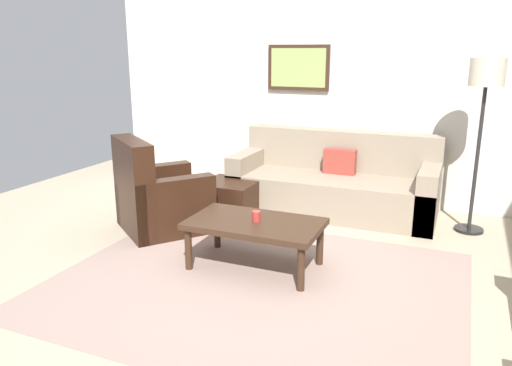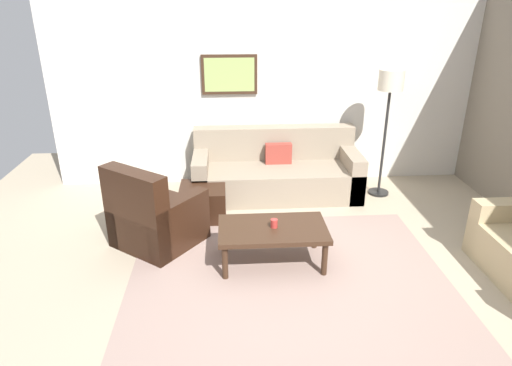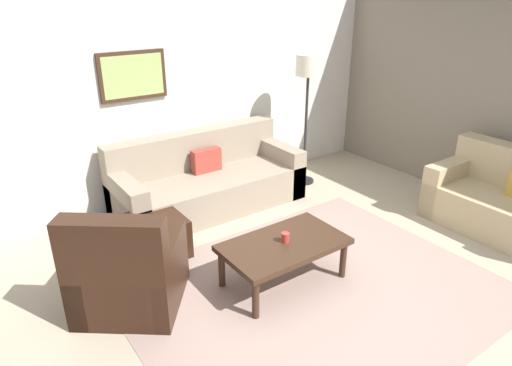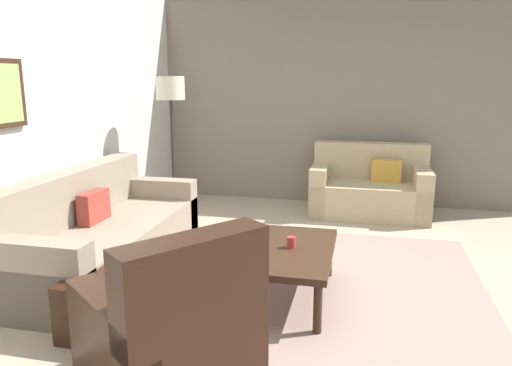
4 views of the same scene
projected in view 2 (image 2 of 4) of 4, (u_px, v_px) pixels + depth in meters
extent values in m
plane|color=tan|center=(288.00, 277.00, 4.43)|extent=(8.00, 8.00, 0.00)
cube|color=silver|center=(266.00, 86.00, 6.27)|extent=(6.00, 0.12, 2.80)
cube|color=gray|center=(288.00, 277.00, 4.43)|extent=(3.13, 2.52, 0.01)
cube|color=gray|center=(276.00, 180.00, 6.18)|extent=(2.25, 0.93, 0.42)
cube|color=gray|center=(274.00, 156.00, 6.41)|extent=(2.25, 0.24, 0.88)
cube|color=gray|center=(201.00, 176.00, 6.08)|extent=(0.20, 0.93, 0.62)
cube|color=gray|center=(350.00, 172.00, 6.20)|extent=(0.20, 0.93, 0.62)
cube|color=#99382D|center=(278.00, 153.00, 6.16)|extent=(0.36, 0.12, 0.28)
cube|color=tan|center=(509.00, 228.00, 4.72)|extent=(0.83, 0.20, 0.62)
cube|color=black|center=(159.00, 224.00, 4.98)|extent=(1.12, 1.12, 0.44)
cube|color=black|center=(136.00, 214.00, 4.66)|extent=(0.75, 0.65, 0.95)
cube|color=black|center=(180.00, 225.00, 4.79)|extent=(0.62, 0.73, 0.60)
cube|color=black|center=(139.00, 210.00, 5.12)|extent=(0.62, 0.73, 0.60)
cube|color=black|center=(203.00, 202.00, 5.56)|extent=(0.56, 0.56, 0.40)
cylinder|color=#382316|center=(225.00, 262.00, 4.34)|extent=(0.06, 0.06, 0.36)
cylinder|color=#382316|center=(325.00, 259.00, 4.40)|extent=(0.06, 0.06, 0.36)
cylinder|color=#382316|center=(225.00, 236.00, 4.82)|extent=(0.06, 0.06, 0.36)
cylinder|color=#382316|center=(315.00, 233.00, 4.88)|extent=(0.06, 0.06, 0.36)
cube|color=#382316|center=(273.00, 229.00, 4.53)|extent=(1.10, 0.64, 0.05)
cylinder|color=#B2332D|center=(274.00, 223.00, 4.50)|extent=(0.07, 0.07, 0.09)
cylinder|color=black|center=(378.00, 192.00, 6.29)|extent=(0.28, 0.28, 0.03)
cylinder|color=#262626|center=(384.00, 144.00, 6.01)|extent=(0.04, 0.04, 1.45)
cylinder|color=beige|center=(391.00, 80.00, 5.68)|extent=(0.32, 0.32, 0.26)
cube|color=#382316|center=(229.00, 75.00, 6.10)|extent=(0.76, 0.04, 0.53)
cube|color=#97B05F|center=(229.00, 75.00, 6.08)|extent=(0.68, 0.01, 0.45)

